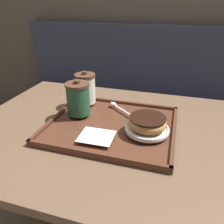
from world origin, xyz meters
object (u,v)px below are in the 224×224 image
object	(u,v)px
coffee_cup_rear	(85,88)
coffee_cup_front	(78,98)
donut_chocolate_glazed	(147,122)
spoon	(116,106)

from	to	relation	value
coffee_cup_rear	coffee_cup_front	bearing A→B (deg)	-82.42
coffee_cup_rear	donut_chocolate_glazed	distance (m)	0.34
coffee_cup_rear	donut_chocolate_glazed	bearing A→B (deg)	-28.89
coffee_cup_front	spoon	xyz separation A→B (m)	(0.13, 0.10, -0.06)
donut_chocolate_glazed	coffee_cup_rear	bearing A→B (deg)	151.11
donut_chocolate_glazed	coffee_cup_front	bearing A→B (deg)	169.09
coffee_cup_rear	spoon	distance (m)	0.15
coffee_cup_rear	donut_chocolate_glazed	xyz separation A→B (m)	(0.29, -0.16, -0.03)
spoon	coffee_cup_front	bearing A→B (deg)	77.99
donut_chocolate_glazed	spoon	distance (m)	0.22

